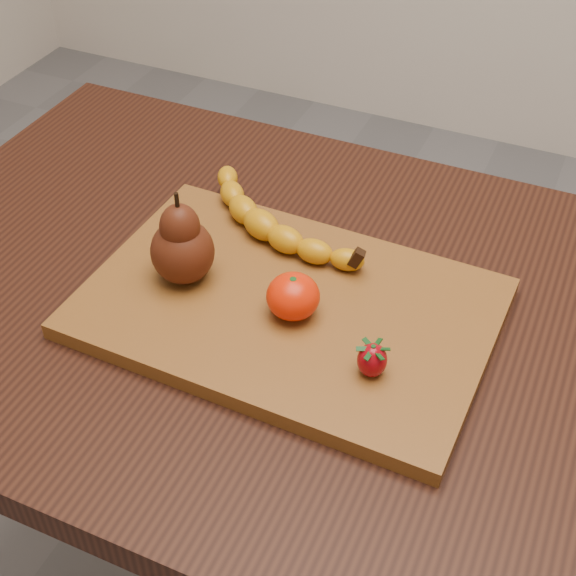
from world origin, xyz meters
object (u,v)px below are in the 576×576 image
at_px(cutting_board, 288,308).
at_px(pear, 181,237).
at_px(table, 272,351).
at_px(mandarin, 293,296).

xyz_separation_m(cutting_board, pear, (-0.13, -0.01, 0.07)).
height_order(cutting_board, pear, pear).
relative_size(table, cutting_board, 2.22).
distance_m(table, mandarin, 0.16).
relative_size(pear, mandarin, 1.94).
distance_m(cutting_board, pear, 0.14).
height_order(table, pear, pear).
height_order(table, cutting_board, cutting_board).
distance_m(pear, mandarin, 0.14).
bearing_deg(table, pear, -160.00).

